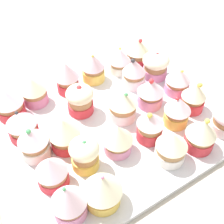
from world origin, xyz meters
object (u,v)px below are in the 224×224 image
Objects in this scene: cupcake_3 at (67,77)px; cupcake_15 at (194,97)px; cupcake_19 at (85,153)px; cupcake_18 at (118,138)px; cupcake_1 at (120,60)px; cupcake_16 at (177,111)px; cupcake_14 at (34,143)px; cupcake_6 at (156,65)px; cupcake_11 at (150,92)px; cupcake_13 at (64,133)px; cupcake_12 at (123,105)px; cupcake_20 at (51,171)px; cupcake_4 at (34,91)px; baking_tray at (112,123)px; cupcake_2 at (93,67)px; cupcake_7 at (134,73)px; cupcake_5 at (9,104)px; cupcake_22 at (201,134)px; cupcake_0 at (138,51)px; cupcake_9 at (22,125)px; cupcake_10 at (179,82)px; cupcake_23 at (171,147)px; cupcake_24 at (102,189)px; cupcake_8 at (80,99)px; cupcake_17 at (150,126)px; cupcake_25 at (69,201)px.

cupcake_15 is at bearing 135.03° from cupcake_3.
cupcake_18 is at bearing 178.03° from cupcake_19.
cupcake_1 and cupcake_18 have the same top height.
cupcake_19 is (21.78, -0.87, 0.07)cm from cupcake_16.
cupcake_6 is at bearing -169.16° from cupcake_14.
cupcake_11 is 21.71cm from cupcake_13.
cupcake_1 is 0.94× the size of cupcake_14.
cupcake_13 is (14.11, 0.37, 0.23)cm from cupcake_12.
cupcake_20 reaches higher than cupcake_1.
cupcake_4 is 0.99× the size of cupcake_6.
cupcake_11 is (0.97, 13.82, 0.16)cm from cupcake_1.
cupcake_2 reaches higher than baking_tray.
cupcake_1 is at bearing -147.48° from cupcake_13.
cupcake_15 is at bearing -177.94° from cupcake_18.
cupcake_7 is (-11.20, -7.69, 4.28)cm from baking_tray.
cupcake_7 is (-22.67, 7.21, 0.31)cm from cupcake_4.
cupcake_5 is (21.60, 0.95, -0.24)cm from cupcake_2.
cupcake_3 is at bearing -64.06° from cupcake_22.
cupcake_0 is 0.97× the size of cupcake_2.
cupcake_9 is 0.96× the size of cupcake_14.
cupcake_2 is at bearing -46.34° from cupcake_10.
cupcake_18 is (20.99, 14.60, 0.25)cm from cupcake_6.
cupcake_14 is 26.20cm from cupcake_23.
cupcake_24 is at bearing 45.47° from cupcake_0.
cupcake_13 is (7.33, 7.20, 0.34)cm from cupcake_8.
cupcake_18 is (14.45, 14.78, -0.02)cm from cupcake_7.
cupcake_0 and cupcake_7 have the same top height.
cupcake_5 is 35.43cm from cupcake_23.
cupcake_5 is at bearing -36.50° from cupcake_16.
cupcake_9 is (34.69, 7.82, -0.30)cm from cupcake_0.
cupcake_17 is (-7.28, 22.22, -0.55)cm from cupcake_3.
cupcake_6 is 35.27cm from cupcake_9.
cupcake_3 reaches higher than cupcake_1.
cupcake_19 is at bearing -26.84° from cupcake_23.
cupcake_24 is at bearing 169.38° from cupcake_25.
cupcake_22 reaches higher than cupcake_20.
cupcake_2 is (-3.98, -14.68, 4.41)cm from baking_tray.
cupcake_4 is 21.77cm from cupcake_19.
cupcake_3 is 1.06× the size of cupcake_13.
cupcake_8 reaches higher than cupcake_1.
cupcake_22 reaches higher than cupcake_1.
cupcake_25 is at bearing 39.23° from cupcake_0.
cupcake_0 is at bearing -101.97° from cupcake_22.
cupcake_20 is at bearing 0.86° from cupcake_15.
cupcake_25 is (21.23, 28.53, 0.19)cm from cupcake_2.
cupcake_22 is (-10.95, 15.07, 4.35)cm from baking_tray.
cupcake_19 is (10.42, 6.85, 4.38)cm from baking_tray.
cupcake_4 is 29.82cm from cupcake_24.
cupcake_22 is (-28.25, 15.87, 0.22)cm from cupcake_14.
cupcake_5 is at bearing 0.30° from cupcake_1.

